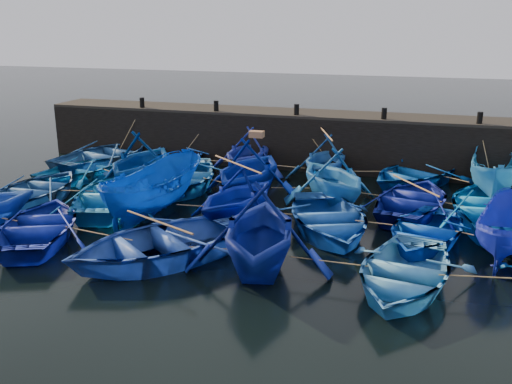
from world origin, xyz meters
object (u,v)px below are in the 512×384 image
(boat_8, at_px, (184,176))
(wooden_crate, at_px, (257,134))
(boat_0, at_px, (107,154))
(boat_13, at_px, (37,189))

(boat_8, bearing_deg, wooden_crate, -24.60)
(boat_0, distance_m, boat_13, 5.83)
(boat_13, bearing_deg, wooden_crate, -163.23)
(boat_8, distance_m, boat_13, 5.80)
(boat_0, relative_size, boat_13, 1.17)
(boat_0, bearing_deg, boat_8, 170.29)
(boat_13, distance_m, wooden_crate, 8.85)
(boat_13, bearing_deg, boat_8, -147.07)
(boat_0, relative_size, boat_8, 1.06)
(boat_8, height_order, wooden_crate, wooden_crate)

